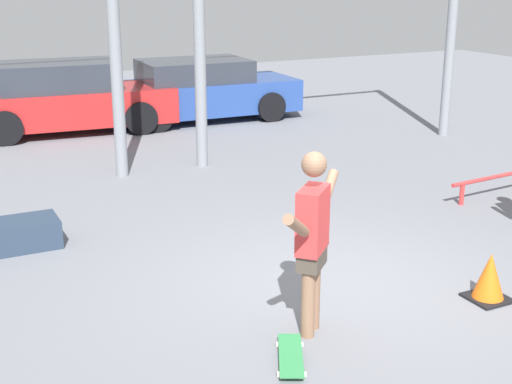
{
  "coord_description": "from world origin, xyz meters",
  "views": [
    {
      "loc": [
        -3.86,
        -5.98,
        3.33
      ],
      "look_at": [
        -0.27,
        1.24,
        0.8
      ],
      "focal_mm": 50.0,
      "sensor_mm": 36.0,
      "label": 1
    }
  ],
  "objects_px": {
    "grind_rail": "(506,178)",
    "parked_car_blue": "(200,90)",
    "skateboarder": "(312,235)",
    "skateboard": "(291,356)",
    "traffic_cone": "(489,277)",
    "parked_car_red": "(66,98)"
  },
  "relations": [
    {
      "from": "parked_car_red",
      "to": "parked_car_blue",
      "type": "height_order",
      "value": "parked_car_red"
    },
    {
      "from": "skateboarder",
      "to": "skateboard",
      "type": "distance_m",
      "value": 1.1
    },
    {
      "from": "grind_rail",
      "to": "parked_car_blue",
      "type": "distance_m",
      "value": 7.73
    },
    {
      "from": "skateboard",
      "to": "traffic_cone",
      "type": "relative_size",
      "value": 1.46
    },
    {
      "from": "grind_rail",
      "to": "parked_car_red",
      "type": "bearing_deg",
      "value": 123.77
    },
    {
      "from": "skateboard",
      "to": "grind_rail",
      "type": "bearing_deg",
      "value": -35.13
    },
    {
      "from": "skateboarder",
      "to": "skateboard",
      "type": "height_order",
      "value": "skateboarder"
    },
    {
      "from": "grind_rail",
      "to": "traffic_cone",
      "type": "height_order",
      "value": "traffic_cone"
    },
    {
      "from": "grind_rail",
      "to": "parked_car_blue",
      "type": "height_order",
      "value": "parked_car_blue"
    },
    {
      "from": "skateboarder",
      "to": "traffic_cone",
      "type": "relative_size",
      "value": 3.43
    },
    {
      "from": "skateboarder",
      "to": "traffic_cone",
      "type": "xyz_separation_m",
      "value": [
        2.03,
        -0.23,
        -0.74
      ]
    },
    {
      "from": "grind_rail",
      "to": "parked_car_blue",
      "type": "relative_size",
      "value": 0.51
    },
    {
      "from": "skateboard",
      "to": "parked_car_blue",
      "type": "bearing_deg",
      "value": 9.06
    },
    {
      "from": "skateboarder",
      "to": "grind_rail",
      "type": "bearing_deg",
      "value": -17.08
    },
    {
      "from": "skateboard",
      "to": "grind_rail",
      "type": "distance_m",
      "value": 6.03
    },
    {
      "from": "traffic_cone",
      "to": "parked_car_blue",
      "type": "bearing_deg",
      "value": 85.05
    },
    {
      "from": "grind_rail",
      "to": "parked_car_blue",
      "type": "bearing_deg",
      "value": 104.94
    },
    {
      "from": "skateboard",
      "to": "grind_rail",
      "type": "xyz_separation_m",
      "value": [
        5.34,
        2.81,
        0.22
      ]
    },
    {
      "from": "skateboard",
      "to": "traffic_cone",
      "type": "distance_m",
      "value": 2.48
    },
    {
      "from": "skateboard",
      "to": "traffic_cone",
      "type": "xyz_separation_m",
      "value": [
        2.47,
        0.17,
        0.19
      ]
    },
    {
      "from": "traffic_cone",
      "to": "skateboard",
      "type": "bearing_deg",
      "value": -176.07
    },
    {
      "from": "skateboard",
      "to": "parked_car_blue",
      "type": "distance_m",
      "value": 10.82
    }
  ]
}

